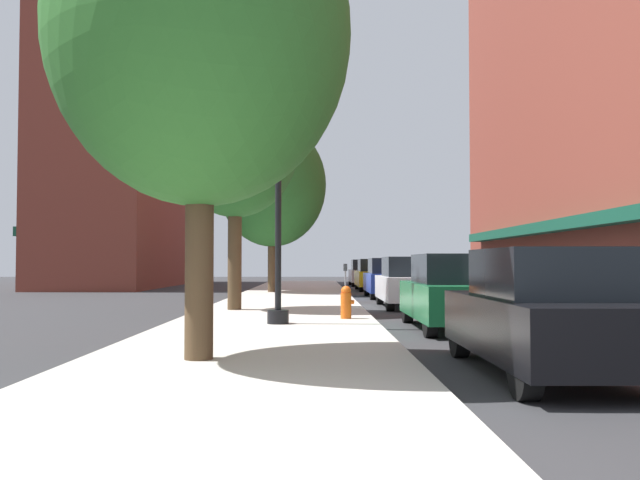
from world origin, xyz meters
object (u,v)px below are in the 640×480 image
(car_yellow, at_px, (374,275))
(car_silver, at_px, (364,273))
(tree_far, at_px, (201,35))
(car_black, at_px, (546,313))
(tree_near, at_px, (272,185))
(car_green, at_px, (453,293))
(car_white, at_px, (408,283))
(tree_mid, at_px, (235,145))
(fire_hydrant, at_px, (346,302))
(parking_meter_near, at_px, (345,277))
(lamppost, at_px, (278,185))
(car_blue, at_px, (388,278))

(car_yellow, relative_size, car_silver, 1.00)
(tree_far, height_order, car_black, tree_far)
(tree_near, distance_m, car_yellow, 7.81)
(car_yellow, bearing_deg, car_green, -90.98)
(car_white, bearing_deg, tree_mid, -153.92)
(fire_hydrant, relative_size, car_silver, 0.18)
(fire_hydrant, height_order, parking_meter_near, parking_meter_near)
(tree_near, height_order, car_green, tree_near)
(fire_hydrant, distance_m, car_black, 7.63)
(parking_meter_near, relative_size, tree_near, 0.17)
(tree_far, relative_size, car_white, 1.65)
(car_green, height_order, car_yellow, same)
(tree_far, bearing_deg, parking_meter_near, 79.63)
(fire_hydrant, xyz_separation_m, car_white, (2.30, 5.56, 0.29))
(lamppost, bearing_deg, car_yellow, 78.97)
(car_black, distance_m, car_green, 5.84)
(tree_near, distance_m, car_white, 11.05)
(car_silver, bearing_deg, car_blue, -91.35)
(lamppost, bearing_deg, tree_mid, 109.20)
(car_green, height_order, car_white, same)
(car_white, relative_size, car_yellow, 1.00)
(fire_hydrant, height_order, car_green, car_green)
(car_blue, bearing_deg, car_white, -88.80)
(fire_hydrant, distance_m, car_blue, 11.80)
(tree_near, relative_size, car_silver, 1.82)
(car_black, xyz_separation_m, car_blue, (0.00, 18.84, 0.00))
(fire_hydrant, bearing_deg, lamppost, -140.47)
(lamppost, xyz_separation_m, car_black, (3.87, -5.97, -2.39))
(car_silver, bearing_deg, lamppost, -99.57)
(parking_meter_near, height_order, tree_near, tree_near)
(parking_meter_near, xyz_separation_m, tree_near, (-3.12, 6.17, 4.12))
(lamppost, height_order, tree_mid, tree_mid)
(tree_near, distance_m, tree_mid, 11.37)
(car_black, distance_m, car_silver, 32.73)
(car_silver, bearing_deg, tree_mid, -104.84)
(tree_near, distance_m, car_green, 17.16)
(tree_near, height_order, car_blue, tree_near)
(tree_far, distance_m, car_black, 6.13)
(lamppost, xyz_separation_m, car_blue, (3.87, 12.87, -2.39))
(tree_near, xyz_separation_m, tree_mid, (-0.31, -11.36, -0.19))
(tree_mid, height_order, tree_far, tree_far)
(car_green, height_order, car_blue, same)
(car_green, distance_m, car_white, 6.99)
(car_blue, bearing_deg, car_silver, 91.20)
(tree_mid, relative_size, car_yellow, 1.61)
(lamppost, bearing_deg, car_white, 60.56)
(car_green, relative_size, car_silver, 1.00)
(tree_mid, bearing_deg, car_yellow, 70.86)
(fire_hydrant, bearing_deg, tree_far, -109.70)
(tree_far, bearing_deg, car_yellow, 79.49)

